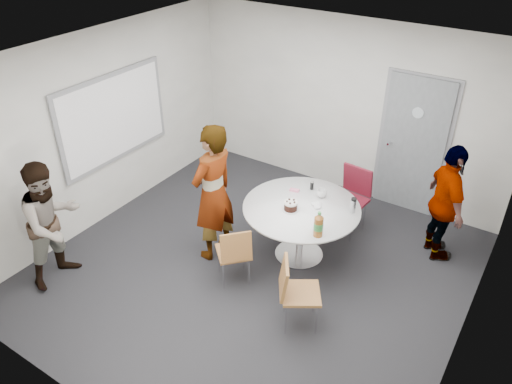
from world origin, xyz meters
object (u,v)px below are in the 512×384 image
Objects in this scene: chair_far at (352,193)px; person_main at (213,193)px; door at (413,146)px; table at (303,214)px; person_left at (52,223)px; whiteboard at (114,118)px; chair_near_left at (235,251)px; person_right at (446,204)px; chair_near_right at (293,288)px.

person_main reaches higher than chair_far.
table is (-0.73, -1.93, -0.35)m from door.
person_left is (-3.05, -3.88, -0.22)m from door.
table is 0.80× the size of person_main.
chair_far is at bearing -41.09° from person_left.
chair_near_left is (2.41, -0.54, -0.95)m from whiteboard.
chair_far is at bearing -115.29° from door.
chair_far is (0.70, 1.85, 0.09)m from chair_near_left.
whiteboard is 3.48m from chair_far.
person_main reaches higher than person_right.
whiteboard is at bearing 72.80° from person_right.
person_left is (-1.33, -1.41, -0.13)m from person_main.
chair_near_right is 0.46× the size of person_main.
chair_near_left is (-0.43, -0.89, -0.18)m from table.
person_left is at bearing -105.45° from chair_near_right.
person_main is at bearing -124.95° from door.
person_right is (1.21, 0.06, 0.22)m from chair_far.
table is 1.56× the size of chair_far.
chair_near_left is 0.51× the size of person_right.
chair_near_left is 1.98m from chair_far.
whiteboard is 1.18× the size of person_right.
person_main is at bearing 55.47° from chair_far.
chair_far is at bearing 153.53° from chair_near_right.
person_left is (-2.32, -1.95, 0.13)m from table.
person_left is (0.51, -1.59, -0.65)m from whiteboard.
chair_far is 0.59× the size of person_left.
chair_near_left is 2.72m from person_right.
chair_far is at bearing 74.36° from table.
chair_near_right is at bearing 75.31° from person_main.
person_right is at bearing -1.97° from chair_near_left.
person_main is at bearing -142.90° from chair_near_right.
whiteboard is 2.21× the size of chair_near_right.
chair_near_right is 2.95m from person_left.
person_right is (2.48, 1.55, -0.13)m from person_main.
whiteboard is 2.96m from table.
door is 1.32× the size of person_left.
door is 4.94m from person_left.
door is 1.21m from person_right.
whiteboard is 1.18× the size of person_left.
person_main is at bearing -5.64° from whiteboard.
chair_near_left is at bearing -115.63° from table.
person_main reaches higher than person_left.
chair_near_right is (0.91, -0.19, 0.03)m from chair_near_left.
chair_far is at bearing 57.97° from person_right.
chair_near_right is at bearing 101.80° from chair_far.
person_left reaches higher than chair_far.
door is at bearing 150.71° from person_main.
chair_far is (0.27, 0.96, -0.09)m from table.
person_right is at bearing -171.51° from chair_far.
chair_near_right reaches higher than chair_near_left.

